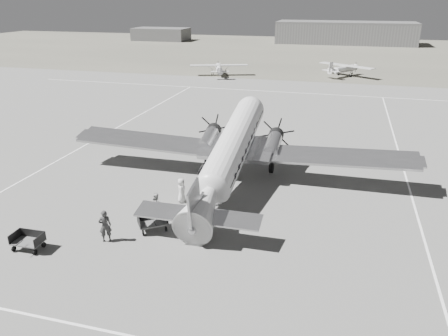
% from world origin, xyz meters
% --- Properties ---
extents(ground, '(260.00, 260.00, 0.00)m').
position_xyz_m(ground, '(0.00, 0.00, 0.00)').
color(ground, slate).
rests_on(ground, ground).
extents(taxi_line_right, '(0.15, 80.00, 0.01)m').
position_xyz_m(taxi_line_right, '(12.00, 0.00, 0.01)').
color(taxi_line_right, white).
rests_on(taxi_line_right, ground).
extents(taxi_line_left, '(0.15, 60.00, 0.01)m').
position_xyz_m(taxi_line_left, '(-18.00, 10.00, 0.01)').
color(taxi_line_left, white).
rests_on(taxi_line_left, ground).
extents(taxi_line_horizon, '(90.00, 0.15, 0.01)m').
position_xyz_m(taxi_line_horizon, '(0.00, 40.00, 0.01)').
color(taxi_line_horizon, white).
rests_on(taxi_line_horizon, ground).
extents(grass_infield, '(260.00, 90.00, 0.01)m').
position_xyz_m(grass_infield, '(0.00, 95.00, 0.00)').
color(grass_infield, '#5F5D50').
rests_on(grass_infield, ground).
extents(hangar_main, '(42.00, 14.00, 6.60)m').
position_xyz_m(hangar_main, '(5.00, 120.00, 3.30)').
color(hangar_main, '#5E5E5E').
rests_on(hangar_main, ground).
extents(shed_secondary, '(18.00, 10.00, 4.00)m').
position_xyz_m(shed_secondary, '(-55.00, 115.00, 2.00)').
color(shed_secondary, '#4E4E4E').
rests_on(shed_secondary, ground).
extents(dc3_airliner, '(28.73, 20.17, 5.41)m').
position_xyz_m(dc3_airliner, '(-1.50, 3.07, 2.71)').
color(dc3_airliner, '#AEAEB0').
rests_on(dc3_airliner, ground).
extents(light_plane_left, '(13.14, 11.86, 2.26)m').
position_xyz_m(light_plane_left, '(-16.48, 51.81, 1.13)').
color(light_plane_left, silver).
rests_on(light_plane_left, ground).
extents(light_plane_right, '(14.43, 13.83, 2.34)m').
position_xyz_m(light_plane_right, '(6.09, 57.27, 1.17)').
color(light_plane_right, silver).
rests_on(light_plane_right, ground).
extents(baggage_cart_near, '(2.32, 2.21, 1.07)m').
position_xyz_m(baggage_cart_near, '(-4.44, -5.14, 0.54)').
color(baggage_cart_near, '#4E4E4E').
rests_on(baggage_cart_near, ground).
extents(baggage_cart_far, '(1.87, 1.34, 1.04)m').
position_xyz_m(baggage_cart_far, '(-10.55, -9.16, 0.52)').
color(baggage_cart_far, '#4E4E4E').
rests_on(baggage_cart_far, ground).
extents(ground_crew, '(0.90, 0.83, 2.06)m').
position_xyz_m(ground_crew, '(-6.65, -7.09, 1.03)').
color(ground_crew, '#2C2C2C').
rests_on(ground_crew, ground).
extents(ramp_agent, '(0.71, 0.88, 1.70)m').
position_xyz_m(ramp_agent, '(-4.95, -3.30, 0.85)').
color(ramp_agent, '#B2B2B0').
rests_on(ramp_agent, ground).
extents(passenger, '(0.72, 0.97, 1.81)m').
position_xyz_m(passenger, '(-4.14, -0.78, 0.91)').
color(passenger, beige).
rests_on(passenger, ground).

